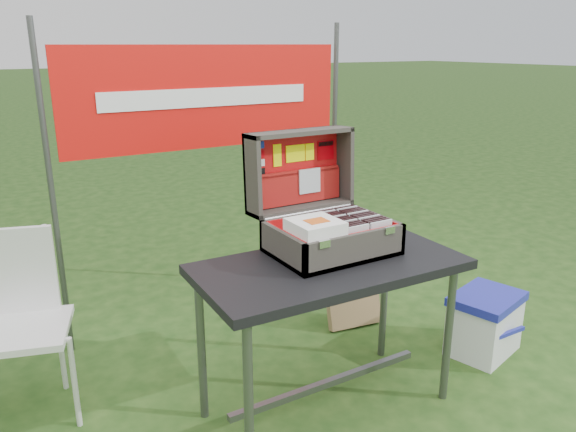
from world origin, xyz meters
TOP-DOWN VIEW (x-y plane):
  - ground at (0.00, 0.00)m, footprint 80.00×80.00m
  - table at (0.05, -0.01)m, footprint 1.14×0.60m
  - table_top at (0.05, -0.01)m, footprint 1.14×0.60m
  - table_leg_fl at (-0.45, -0.23)m, footprint 0.04×0.04m
  - table_leg_fr at (0.55, -0.23)m, footprint 0.04×0.04m
  - table_leg_bl at (-0.45, 0.21)m, footprint 0.04×0.04m
  - table_leg_br at (0.55, 0.21)m, footprint 0.04×0.04m
  - table_brace at (0.05, -0.01)m, footprint 0.98×0.03m
  - suitcase at (0.12, 0.14)m, footprint 0.51×0.53m
  - suitcase_base_bottom at (0.12, 0.08)m, footprint 0.51×0.37m
  - suitcase_base_wall_front at (0.12, -0.10)m, footprint 0.51×0.02m
  - suitcase_base_wall_back at (0.12, 0.25)m, footprint 0.51×0.02m
  - suitcase_base_wall_left at (-0.13, 0.08)m, footprint 0.02×0.37m
  - suitcase_base_wall_right at (0.37, 0.08)m, footprint 0.02×0.37m
  - suitcase_liner_floor at (0.12, 0.08)m, footprint 0.47×0.33m
  - suitcase_latch_left at (-0.04, -0.11)m, footprint 0.05×0.01m
  - suitcase_latch_right at (0.29, -0.11)m, footprint 0.05×0.01m
  - suitcase_hinge at (0.12, 0.26)m, footprint 0.46×0.02m
  - suitcase_lid_back at (0.12, 0.40)m, footprint 0.51×0.04m
  - suitcase_lid_rim_far at (0.12, 0.35)m, footprint 0.51×0.14m
  - suitcase_lid_rim_near at (0.12, 0.33)m, footprint 0.51×0.14m
  - suitcase_lid_rim_left at (-0.13, 0.34)m, footprint 0.02×0.15m
  - suitcase_lid_rim_right at (0.37, 0.34)m, footprint 0.02×0.15m
  - suitcase_lid_liner at (0.12, 0.38)m, footprint 0.47×0.02m
  - suitcase_liner_wall_front at (0.12, -0.08)m, footprint 0.47×0.01m
  - suitcase_liner_wall_back at (0.12, 0.24)m, footprint 0.47×0.01m
  - suitcase_liner_wall_left at (-0.11, 0.08)m, footprint 0.01×0.33m
  - suitcase_liner_wall_right at (0.35, 0.08)m, footprint 0.01×0.33m
  - suitcase_lid_pocket at (0.12, 0.36)m, footprint 0.45×0.04m
  - suitcase_pocket_edge at (0.12, 0.36)m, footprint 0.44×0.02m
  - suitcase_pocket_cd at (0.18, 0.34)m, footprint 0.11×0.01m
  - lid_sticker_cc_a at (-0.07, 0.38)m, footprint 0.05×0.00m
  - lid_sticker_cc_b at (-0.07, 0.38)m, footprint 0.05×0.00m
  - lid_sticker_cc_c at (-0.07, 0.38)m, footprint 0.05×0.00m
  - lid_sticker_cc_d at (-0.07, 0.38)m, footprint 0.05×0.00m
  - lid_card_neon_tall at (0.02, 0.38)m, footprint 0.04×0.01m
  - lid_card_neon_main at (0.12, 0.38)m, footprint 0.10×0.01m
  - lid_card_neon_small at (0.20, 0.38)m, footprint 0.05×0.01m
  - lid_sticker_band at (0.29, 0.38)m, footprint 0.09×0.01m
  - lid_sticker_band_bar at (0.29, 0.38)m, footprint 0.08×0.00m
  - cd_left_0 at (0.15, -0.06)m, footprint 0.11×0.01m
  - cd_left_1 at (0.15, -0.04)m, footprint 0.11×0.01m
  - cd_left_2 at (0.15, -0.02)m, footprint 0.11×0.01m
  - cd_left_3 at (0.15, 0.00)m, footprint 0.11×0.01m
  - cd_left_4 at (0.15, 0.02)m, footprint 0.11×0.01m
  - cd_left_5 at (0.15, 0.04)m, footprint 0.11×0.01m
  - cd_left_6 at (0.15, 0.06)m, footprint 0.11×0.01m
  - cd_left_7 at (0.15, 0.08)m, footprint 0.11×0.01m
  - cd_left_8 at (0.15, 0.10)m, footprint 0.11×0.01m
  - cd_left_9 at (0.15, 0.12)m, footprint 0.11×0.01m
  - cd_left_10 at (0.15, 0.14)m, footprint 0.11×0.01m
  - cd_left_11 at (0.15, 0.16)m, footprint 0.11×0.01m
  - cd_left_12 at (0.15, 0.18)m, footprint 0.11×0.01m
  - cd_left_13 at (0.15, 0.20)m, footprint 0.11×0.01m
  - cd_right_0 at (0.28, -0.06)m, footprint 0.11×0.01m
  - cd_right_1 at (0.28, -0.04)m, footprint 0.11×0.01m
  - cd_right_2 at (0.28, -0.02)m, footprint 0.11×0.01m
  - cd_right_3 at (0.28, 0.00)m, footprint 0.11×0.01m
  - cd_right_4 at (0.28, 0.02)m, footprint 0.11×0.01m
  - cd_right_5 at (0.28, 0.04)m, footprint 0.11×0.01m
  - cd_right_6 at (0.28, 0.06)m, footprint 0.11×0.01m
  - cd_right_7 at (0.28, 0.08)m, footprint 0.11×0.01m
  - cd_right_8 at (0.28, 0.10)m, footprint 0.11×0.01m
  - cd_right_9 at (0.28, 0.12)m, footprint 0.11×0.01m
  - cd_right_10 at (0.28, 0.14)m, footprint 0.11×0.01m
  - cd_right_11 at (0.28, 0.16)m, footprint 0.11×0.01m
  - cd_right_12 at (0.28, 0.18)m, footprint 0.11×0.01m
  - cd_right_13 at (0.28, 0.20)m, footprint 0.11×0.01m
  - songbook_0 at (-0.01, 0.01)m, footprint 0.19×0.19m
  - songbook_1 at (-0.01, 0.01)m, footprint 0.19×0.19m
  - songbook_2 at (-0.01, 0.01)m, footprint 0.19×0.19m
  - songbook_3 at (-0.01, 0.01)m, footprint 0.19×0.19m
  - songbook_4 at (-0.01, 0.01)m, footprint 0.19×0.19m
  - songbook_5 at (-0.01, 0.01)m, footprint 0.19×0.19m
  - songbook_6 at (-0.01, 0.01)m, footprint 0.19×0.19m
  - songbook_7 at (-0.01, 0.01)m, footprint 0.19×0.19m
  - songbook_8 at (-0.01, 0.01)m, footprint 0.19×0.19m
  - songbook_9 at (-0.01, 0.01)m, footprint 0.19×0.19m
  - songbook_graphic at (-0.01, -0.00)m, footprint 0.09×0.07m
  - cooler at (1.04, -0.04)m, footprint 0.44×0.38m
  - cooler_body at (1.04, -0.04)m, footprint 0.42×0.35m
  - cooler_lid at (1.04, -0.04)m, footprint 0.44×0.38m
  - cooler_handle at (1.04, -0.19)m, footprint 0.22×0.02m
  - chair at (-1.10, 0.58)m, footprint 0.48×0.50m
  - chair_seat at (-1.10, 0.58)m, footprint 0.47×0.47m
  - chair_backrest at (-1.10, 0.76)m, footprint 0.37×0.14m
  - chair_leg_fr at (-0.94, 0.42)m, footprint 0.02×0.02m
  - chair_leg_br at (-0.94, 0.74)m, footprint 0.02×0.02m
  - chair_upright_right at (-0.94, 0.76)m, footprint 0.02×0.02m
  - cardboard_box at (0.63, 0.56)m, footprint 0.34×0.19m
  - banner_post_left at (-0.85, 1.10)m, footprint 0.03×0.03m
  - banner_post_right at (0.85, 1.10)m, footprint 0.03×0.03m
  - banner at (0.00, 1.09)m, footprint 1.60×0.02m
  - banner_text at (0.00, 1.08)m, footprint 1.20×0.00m

SIDE VIEW (x-z plane):
  - ground at x=0.00m, z-range 0.00..0.00m
  - table_brace at x=0.05m, z-range 0.10..0.14m
  - cooler_body at x=1.04m, z-range 0.00..0.29m
  - cooler at x=1.04m, z-range 0.00..0.33m
  - cardboard_box at x=0.63m, z-range 0.00..0.34m
  - cooler_handle at x=1.04m, z-range 0.17..0.19m
  - chair_leg_fr at x=-0.94m, z-range 0.00..0.42m
  - chair_leg_br at x=-0.94m, z-range 0.00..0.42m
  - cooler_lid at x=1.04m, z-range 0.29..0.33m
  - table_leg_fl at x=-0.45m, z-range 0.00..0.66m
  - table_leg_fr at x=0.55m, z-range 0.00..0.66m
  - table_leg_bl at x=-0.45m, z-range 0.00..0.66m
  - table_leg_br at x=0.55m, z-range 0.00..0.66m
  - table at x=0.05m, z-range 0.00..0.70m
  - chair at x=-1.10m, z-range 0.00..0.83m
  - chair_seat at x=-1.10m, z-range 0.41..0.44m
  - chair_upright_right at x=-0.94m, z-range 0.42..0.82m
  - chair_backrest at x=-1.10m, z-range 0.43..0.83m
  - table_top at x=0.05m, z-range 0.66..0.70m
  - suitcase_base_bottom at x=0.12m, z-range 0.70..0.72m
  - suitcase_liner_floor at x=0.12m, z-range 0.72..0.73m
  - suitcase_base_wall_front at x=0.12m, z-range 0.70..0.84m
  - suitcase_base_wall_back at x=0.12m, z-range 0.70..0.84m
  - suitcase_base_wall_left at x=-0.13m, z-range 0.70..0.84m
  - suitcase_base_wall_right at x=0.37m, z-range 0.70..0.84m
  - suitcase_liner_wall_front at x=0.12m, z-range 0.72..0.84m
  - suitcase_liner_wall_back at x=0.12m, z-range 0.72..0.84m
  - suitcase_liner_wall_left at x=-0.11m, z-range 0.72..0.84m
  - suitcase_liner_wall_right at x=0.35m, z-range 0.72..0.84m
  - cd_left_0 at x=0.15m, z-range 0.73..0.86m
  - cd_left_1 at x=0.15m, z-range 0.73..0.86m
  - cd_left_2 at x=0.15m, z-range 0.73..0.86m
  - cd_left_3 at x=0.15m, z-range 0.73..0.86m
  - cd_left_4 at x=0.15m, z-range 0.73..0.86m
  - cd_left_5 at x=0.15m, z-range 0.73..0.86m
  - cd_left_6 at x=0.15m, z-range 0.73..0.86m
  - cd_left_7 at x=0.15m, z-range 0.73..0.86m
  - cd_left_8 at x=0.15m, z-range 0.73..0.86m
  - cd_left_9 at x=0.15m, z-range 0.73..0.86m
  - cd_left_10 at x=0.15m, z-range 0.73..0.86m
  - cd_left_11 at x=0.15m, z-range 0.73..0.86m
  - cd_left_12 at x=0.15m, z-range 0.73..0.86m
  - cd_left_13 at x=0.15m, z-range 0.73..0.86m
  - cd_right_0 at x=0.28m, z-range 0.73..0.86m
  - cd_right_1 at x=0.28m, z-range 0.73..0.86m
  - cd_right_2 at x=0.28m, z-range 0.73..0.86m
  - cd_right_3 at x=0.28m, z-range 0.73..0.86m
  - cd_right_4 at x=0.28m, z-range 0.73..0.86m
  - cd_right_5 at x=0.28m, z-range 0.73..0.86m
  - cd_right_6 at x=0.28m, z-range 0.73..0.86m
  - cd_right_7 at x=0.28m, z-range 0.73..0.86m
  - cd_right_8 at x=0.28m, z-range 0.73..0.86m
  - cd_right_9 at x=0.28m, z-range 0.73..0.86m
  - cd_right_10 at x=0.28m, z-range 0.73..0.86m
  - cd_right_11 at x=0.28m, z-range 0.73..0.86m
  - cd_right_12 at x=0.28m, z-range 0.73..0.86m
  - cd_right_13 at x=0.28m, z-range 0.73..0.86m
  - suitcase_latch_left at x=-0.04m, z-range 0.82..0.85m
  - suitcase_latch_right at x=0.29m, z-range 0.82..0.85m
  - suitcase_hinge at x=0.12m, z-range 0.83..0.85m
  - songbook_0 at x=-0.01m, z-range 0.84..0.85m
  - suitcase_lid_rim_near at x=0.12m, z-range 0.84..0.86m
  - songbook_1 at x=-0.01m, z-range 0.85..0.85m
  - banner_post_left at x=-0.85m, z-range 0.00..1.70m
  - banner_post_right at x=0.85m, z-range 0.00..1.70m
  - songbook_2 at x=-0.01m, z-range 0.85..0.86m
  - songbook_3 at x=-0.01m, z-range 0.86..0.86m
  - songbook_4 at x=-0.01m, z-range 0.86..0.87m
  - songbook_5 at x=-0.01m, z-range 0.87..0.87m
  - songbook_6 at x=-0.01m, z-range 0.87..0.88m
  - songbook_7 at x=-0.01m, z-range 0.88..0.88m
  - songbook_8 at x=-0.01m, z-range 0.88..0.89m
  - songbook_9 at x=-0.01m, z-range 0.89..0.89m
  - songbook_graphic at x=-0.01m, z-range 0.89..0.89m
  - suitcase_lid_pocket at x=0.12m, z-range 0.86..1.01m
  - suitcase at x=0.12m, z-range 0.70..1.21m
  - suitcase_pocket_cd at x=0.18m, z-range 0.91..1.02m
  - suitcase_pocket_edge at x=0.12m, z-range 1.00..1.02m
  - suitcase_lid_back at x=0.12m, z-range 0.84..1.20m
  - suitcase_lid_liner at x=0.12m, z-range 0.86..1.18m
  - suitcase_lid_rim_left at x=-0.13m, z-range 0.84..1.21m
  - suitcase_lid_rim_right at x=0.37m, z-range 0.84..1.21m
  - lid_sticker_cc_d at x=-0.07m, z-range 1.01..1.04m
  - lid_sticker_cc_c at x=-0.07m, z-range 1.05..1.08m
  - lid_card_neon_tall at x=0.02m, z-range 1.04..1.14m
  - lid_card_neon_main at x=0.12m, z-range 1.05..1.13m
  - lid_card_neon_small at x=0.20m, z-range 1.05..1.13m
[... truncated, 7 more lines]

